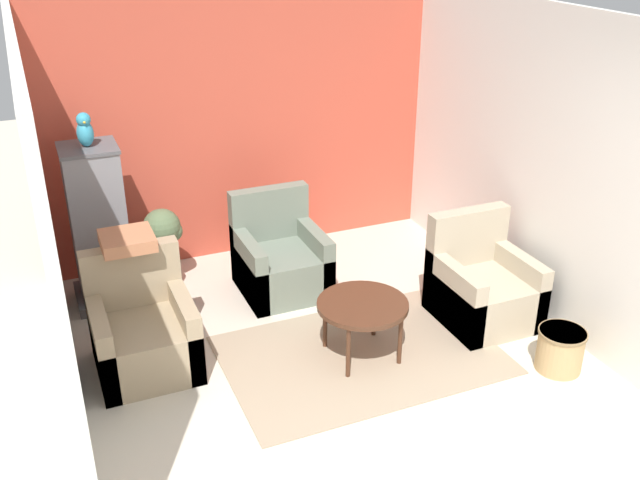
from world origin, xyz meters
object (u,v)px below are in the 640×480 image
(coffee_table, at_px, (363,308))
(wicker_basket, at_px, (560,349))
(armchair_right, at_px, (482,288))
(birdcage, at_px, (99,228))
(armchair_middle, at_px, (280,261))
(parrot, at_px, (85,130))
(armchair_left, at_px, (143,334))
(potted_plant, at_px, (163,238))

(coffee_table, relative_size, wicker_basket, 1.94)
(coffee_table, height_order, armchair_right, armchair_right)
(birdcage, relative_size, wicker_basket, 3.97)
(armchair_middle, xyz_separation_m, parrot, (-1.52, 0.43, 1.31))
(coffee_table, xyz_separation_m, armchair_left, (-1.62, 0.54, -0.16))
(coffee_table, distance_m, birdcage, 2.46)
(armchair_left, distance_m, armchair_right, 2.85)
(coffee_table, relative_size, armchair_left, 0.78)
(armchair_right, bearing_deg, birdcage, 151.56)
(potted_plant, bearing_deg, wicker_basket, -45.25)
(coffee_table, bearing_deg, parrot, 135.32)
(armchair_left, relative_size, wicker_basket, 2.48)
(parrot, distance_m, potted_plant, 1.25)
(armchair_left, height_order, birdcage, birdcage)
(armchair_middle, xyz_separation_m, birdcage, (-1.52, 0.43, 0.42))
(armchair_left, bearing_deg, birdcage, 96.14)
(armchair_left, bearing_deg, armchair_right, -8.41)
(birdcage, xyz_separation_m, parrot, (-0.00, 0.00, 0.89))
(armchair_right, distance_m, potted_plant, 2.93)
(armchair_left, relative_size, birdcage, 0.62)
(potted_plant, bearing_deg, armchair_middle, -27.67)
(armchair_left, distance_m, wicker_basket, 3.23)
(armchair_middle, distance_m, wicker_basket, 2.57)
(armchair_left, xyz_separation_m, armchair_middle, (1.40, 0.75, 0.00))
(birdcage, bearing_deg, armchair_right, -28.44)
(armchair_middle, height_order, potted_plant, armchair_middle)
(birdcage, distance_m, parrot, 0.89)
(armchair_middle, height_order, birdcage, birdcage)
(armchair_right, xyz_separation_m, armchair_middle, (-1.43, 1.17, 0.00))
(coffee_table, distance_m, wicker_basket, 1.56)
(armchair_middle, relative_size, potted_plant, 1.19)
(armchair_right, bearing_deg, wicker_basket, -81.44)
(potted_plant, height_order, wicker_basket, potted_plant)
(armchair_middle, height_order, parrot, parrot)
(coffee_table, xyz_separation_m, armchair_middle, (-0.22, 1.29, -0.16))
(armchair_left, height_order, parrot, parrot)
(armchair_right, xyz_separation_m, birdcage, (-2.95, 1.60, 0.42))
(armchair_left, xyz_separation_m, parrot, (-0.13, 1.18, 1.31))
(wicker_basket, bearing_deg, armchair_right, 98.56)
(armchair_right, distance_m, birdcage, 3.38)
(coffee_table, xyz_separation_m, birdcage, (-1.74, 1.72, 0.27))
(armchair_middle, relative_size, birdcage, 0.62)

